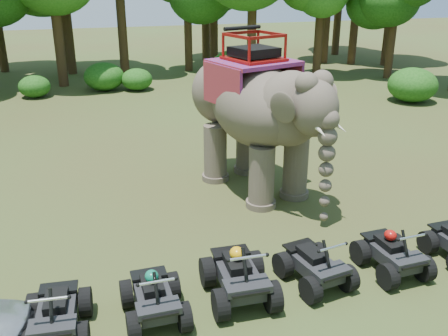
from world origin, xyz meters
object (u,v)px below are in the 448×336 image
(elephant, at_px, (255,113))
(atv_1, at_px, (154,291))
(atv_4, at_px, (393,248))
(atv_0, at_px, (55,308))
(atv_3, at_px, (315,259))
(atv_2, at_px, (239,269))

(elephant, height_order, atv_1, elephant)
(atv_1, height_order, atv_4, atv_1)
(atv_0, relative_size, atv_3, 1.01)
(atv_2, xyz_separation_m, atv_4, (3.57, -0.08, -0.07))
(atv_4, bearing_deg, atv_1, 178.37)
(atv_0, bearing_deg, atv_3, 6.90)
(atv_1, xyz_separation_m, atv_4, (5.34, 0.07, -0.00))
(atv_4, bearing_deg, atv_3, 174.80)
(atv_0, xyz_separation_m, atv_3, (5.28, 0.16, -0.01))
(atv_4, bearing_deg, atv_2, 176.36)
(atv_2, bearing_deg, elephant, 69.35)
(atv_4, bearing_deg, elephant, 101.87)
(atv_2, bearing_deg, atv_1, -172.84)
(atv_0, height_order, atv_4, atv_0)
(atv_1, height_order, atv_3, atv_1)
(atv_0, distance_m, atv_4, 7.13)
(atv_3, height_order, atv_4, atv_3)
(elephant, xyz_separation_m, atv_2, (-2.22, -5.24, -1.74))
(elephant, height_order, atv_3, elephant)
(elephant, distance_m, atv_1, 6.94)
(atv_2, relative_size, atv_3, 1.12)
(atv_1, bearing_deg, atv_3, 2.24)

